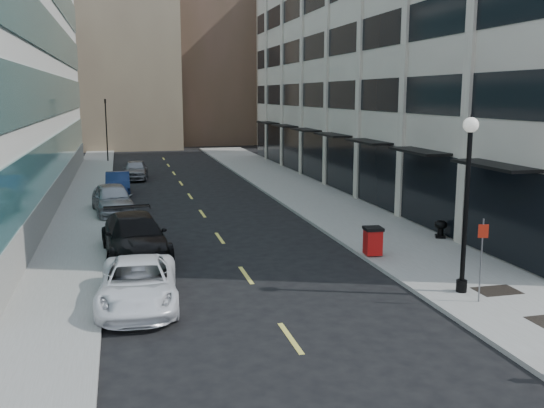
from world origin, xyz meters
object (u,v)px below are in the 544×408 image
car_silver_sedan (113,199)px  sign_post (482,249)px  car_grey_sedan (136,170)px  trash_bin (373,240)px  car_blue_sedan (118,183)px  car_black_pickup (135,237)px  urn_planter (441,227)px  car_white_van (138,284)px  lamppost (467,189)px  traffic_signal (105,103)px

car_silver_sedan → sign_post: 21.23m
car_grey_sedan → sign_post: (9.60, -32.01, 1.08)m
car_silver_sedan → trash_bin: (10.20, -12.04, -0.08)m
car_blue_sedan → sign_post: 27.32m
car_black_pickup → urn_planter: bearing=-7.4°
car_blue_sedan → car_black_pickup: bearing=-87.5°
car_black_pickup → car_grey_sedan: bearing=83.1°
car_white_van → trash_bin: size_ratio=4.45×
car_silver_sedan → car_grey_sedan: car_silver_sedan is taller
car_blue_sedan → trash_bin: 21.48m
car_silver_sedan → lamppost: 20.54m
car_black_pickup → car_grey_sedan: 23.45m
lamppost → urn_planter: bearing=65.6°
traffic_signal → car_black_pickup: bearing=-87.4°
trash_bin → lamppost: (1.00, -4.96, 2.79)m
lamppost → car_black_pickup: bearing=143.6°
car_white_van → car_silver_sedan: bearing=96.5°
car_grey_sedan → urn_planter: bearing=-57.0°
lamppost → urn_planter: (3.20, 7.05, -2.93)m
car_blue_sedan → urn_planter: 22.07m
traffic_signal → car_white_van: (1.58, -42.39, -5.00)m
car_black_pickup → car_grey_sedan: car_black_pickup is taller
sign_post → car_grey_sedan: bearing=123.9°
car_silver_sedan → trash_bin: size_ratio=4.33×
car_black_pickup → sign_post: 13.40m
car_blue_sedan → urn_planter: (14.13, -16.95, -0.09)m
car_black_pickup → urn_planter: size_ratio=7.33×
car_black_pickup → car_silver_sedan: bearing=90.5°
trash_bin → sign_post: bearing=-75.6°
car_black_pickup → car_silver_sedan: car_black_pickup is taller
car_white_van → car_black_pickup: 5.95m
trash_bin → car_white_van: bearing=-155.4°
car_silver_sedan → lamppost: size_ratio=0.87×
car_blue_sedan → car_grey_sedan: 7.13m
traffic_signal → car_white_van: size_ratio=1.35×
car_grey_sedan → traffic_signal: bearing=104.9°
sign_post → lamppost: bearing=107.2°
car_white_van → car_grey_sedan: 29.40m
car_blue_sedan → trash_bin: bearing=-62.3°
car_black_pickup → urn_planter: (13.45, -0.51, -0.22)m
traffic_signal → car_blue_sedan: bearing=-87.2°
sign_post → urn_planter: sign_post is taller
lamppost → sign_post: lamppost is taller
car_blue_sedan → lamppost: lamppost is taller
traffic_signal → lamppost: (11.90, -44.00, -2.15)m
car_black_pickup → car_silver_sedan: 9.49m
lamppost → sign_post: 2.00m
traffic_signal → car_silver_sedan: bearing=-88.5°
car_black_pickup → car_blue_sedan: (-0.68, 16.44, -0.13)m
traffic_signal → trash_bin: traffic_signal is taller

